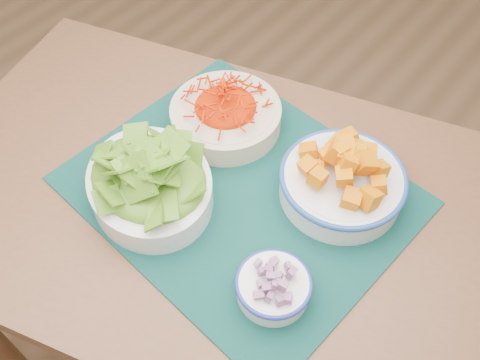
{
  "coord_description": "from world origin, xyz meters",
  "views": [
    {
      "loc": [
        0.7,
        -0.68,
        1.55
      ],
      "look_at": [
        0.33,
        -0.22,
        0.78
      ],
      "focal_mm": 40.0,
      "sensor_mm": 36.0,
      "label": 1
    }
  ],
  "objects_px": {
    "placemat": "(240,190)",
    "squash_bowl": "(343,177)",
    "lettuce_bowl": "(149,179)",
    "carrot_bowl": "(226,112)",
    "onion_bowl": "(274,285)",
    "table": "(201,224)"
  },
  "relations": [
    {
      "from": "placemat",
      "to": "squash_bowl",
      "type": "bearing_deg",
      "value": 40.67
    },
    {
      "from": "lettuce_bowl",
      "to": "squash_bowl",
      "type": "bearing_deg",
      "value": 63.73
    },
    {
      "from": "carrot_bowl",
      "to": "onion_bowl",
      "type": "relative_size",
      "value": 2.19
    },
    {
      "from": "carrot_bowl",
      "to": "onion_bowl",
      "type": "height_order",
      "value": "carrot_bowl"
    },
    {
      "from": "lettuce_bowl",
      "to": "placemat",
      "type": "bearing_deg",
      "value": 68.02
    },
    {
      "from": "placemat",
      "to": "lettuce_bowl",
      "type": "height_order",
      "value": "lettuce_bowl"
    },
    {
      "from": "placemat",
      "to": "squash_bowl",
      "type": "xyz_separation_m",
      "value": [
        0.15,
        0.11,
        0.05
      ]
    },
    {
      "from": "table",
      "to": "squash_bowl",
      "type": "distance_m",
      "value": 0.31
    },
    {
      "from": "carrot_bowl",
      "to": "squash_bowl",
      "type": "bearing_deg",
      "value": 0.03
    },
    {
      "from": "placemat",
      "to": "onion_bowl",
      "type": "bearing_deg",
      "value": -32.1
    },
    {
      "from": "squash_bowl",
      "to": "lettuce_bowl",
      "type": "distance_m",
      "value": 0.35
    },
    {
      "from": "table",
      "to": "carrot_bowl",
      "type": "xyz_separation_m",
      "value": [
        -0.06,
        0.16,
        0.16
      ]
    },
    {
      "from": "squash_bowl",
      "to": "carrot_bowl",
      "type": "bearing_deg",
      "value": -179.97
    },
    {
      "from": "squash_bowl",
      "to": "onion_bowl",
      "type": "bearing_deg",
      "value": -83.87
    },
    {
      "from": "placemat",
      "to": "lettuce_bowl",
      "type": "bearing_deg",
      "value": -131.25
    },
    {
      "from": "placemat",
      "to": "carrot_bowl",
      "type": "xyz_separation_m",
      "value": [
        -0.13,
        0.11,
        0.04
      ]
    },
    {
      "from": "table",
      "to": "placemat",
      "type": "relative_size",
      "value": 2.1
    },
    {
      "from": "table",
      "to": "lettuce_bowl",
      "type": "distance_m",
      "value": 0.19
    },
    {
      "from": "table",
      "to": "onion_bowl",
      "type": "distance_m",
      "value": 0.29
    },
    {
      "from": "table",
      "to": "placemat",
      "type": "height_order",
      "value": "placemat"
    },
    {
      "from": "table",
      "to": "onion_bowl",
      "type": "relative_size",
      "value": 9.88
    },
    {
      "from": "squash_bowl",
      "to": "onion_bowl",
      "type": "distance_m",
      "value": 0.24
    }
  ]
}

